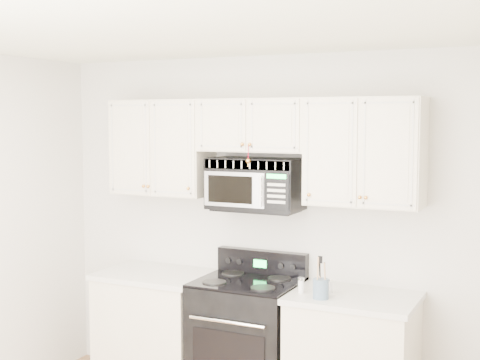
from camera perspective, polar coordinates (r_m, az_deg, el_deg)
The scene contains 8 objects.
room at distance 3.66m, azimuth -8.90°, elevation -7.80°, with size 3.51×3.51×2.61m.
base_cabinet_left at distance 5.48m, azimuth -7.12°, elevation -12.83°, with size 0.86×0.65×0.92m.
range at distance 5.10m, azimuth 0.65°, elevation -13.51°, with size 0.73×0.67×1.11m.
upper_cabinets at distance 4.96m, azimuth 1.42°, elevation 3.06°, with size 2.44×0.37×0.75m.
microwave at distance 4.97m, azimuth 1.31°, elevation -0.31°, with size 0.69×0.40×0.38m.
utensil_crock at distance 4.56m, azimuth 6.91°, elevation -9.13°, with size 0.11×0.11×0.29m.
shaker_salt at distance 4.70m, azimuth 5.24°, elevation -8.92°, with size 0.04×0.04×0.11m.
shaker_pepper at distance 4.72m, azimuth 7.68°, elevation -8.91°, with size 0.04×0.04×0.10m.
Camera 1 is at (2.03, -2.94, 2.12)m, focal length 50.00 mm.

